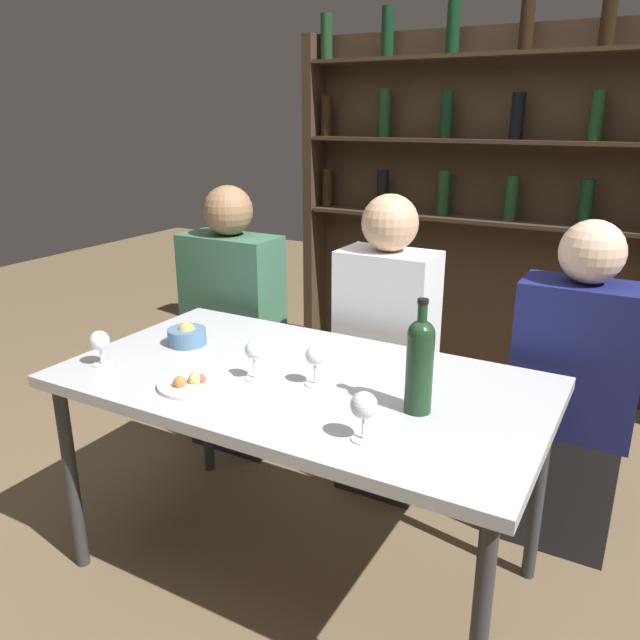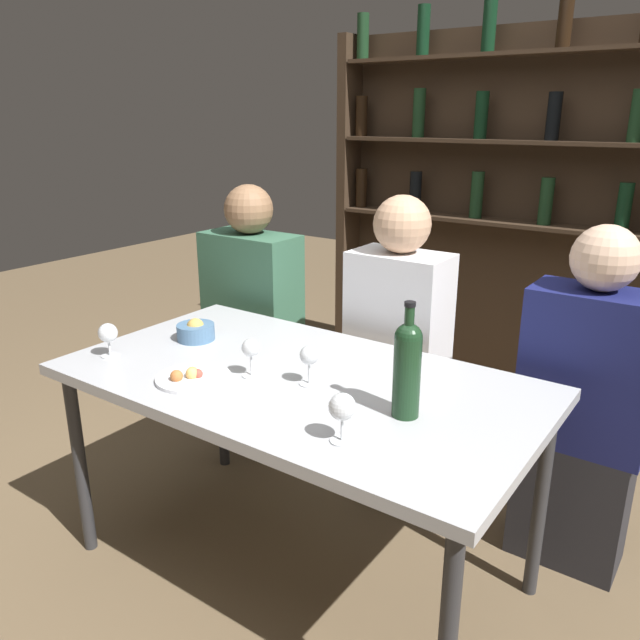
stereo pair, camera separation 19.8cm
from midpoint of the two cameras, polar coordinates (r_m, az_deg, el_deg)
ground_plane at (r=2.33m, az=-4.23°, el=-21.82°), size 10.00×10.00×0.00m
dining_table at (r=1.96m, az=-4.68°, el=-6.78°), size 1.49×0.82×0.72m
wine_rack_wall at (r=3.53m, az=12.72°, el=10.96°), size 2.05×0.21×2.04m
wine_bottle at (r=1.67m, az=5.78°, el=-3.88°), size 0.07×0.07×0.32m
wine_glass_0 at (r=1.91m, az=-9.03°, el=-3.01°), size 0.06×0.06×0.12m
wine_glass_1 at (r=1.85m, az=-3.55°, el=-3.53°), size 0.06×0.06×0.12m
wine_glass_2 at (r=2.15m, az=-22.04°, el=-1.92°), size 0.06×0.06×0.12m
wine_glass_3 at (r=1.54m, az=0.32°, el=-8.03°), size 0.07×0.07×0.13m
food_plate_0 at (r=1.93m, az=-14.29°, el=-5.62°), size 0.23×0.23×0.04m
snack_bowl at (r=2.26m, az=-14.54°, el=-1.43°), size 0.13×0.13×0.08m
seated_person_left at (r=2.85m, az=-9.88°, el=-0.95°), size 0.43×0.22×1.21m
seated_person_center at (r=2.47m, az=3.71°, el=-3.46°), size 0.37×0.22×1.22m
seated_person_right at (r=2.29m, az=19.73°, el=-7.04°), size 0.40×0.22×1.18m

